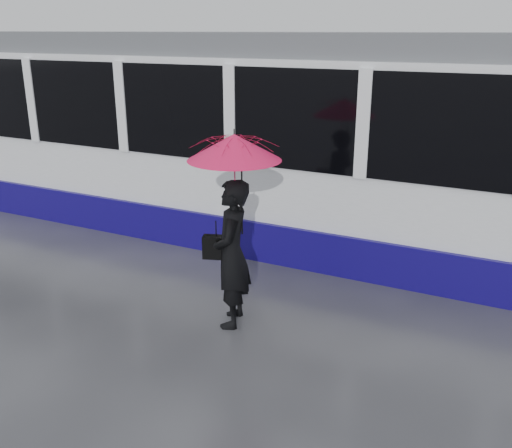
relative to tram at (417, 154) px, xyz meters
The scene contains 6 objects.
ground 3.23m from the tram, 115.99° to the right, with size 90.00×90.00×0.00m, color #2B2B30.
rails 2.03m from the tram, behind, with size 34.00×1.51×0.02m.
tram is the anchor object (origin of this frame).
woman 3.53m from the tram, 114.52° to the right, with size 0.65×0.43×1.79m, color black.
umbrella 3.44m from the tram, 113.76° to the right, with size 1.34×1.34×1.21m.
handbag 3.60m from the tram, 117.91° to the right, with size 0.35×0.24×0.46m.
Camera 1 is at (2.83, -6.05, 3.39)m, focal length 40.00 mm.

